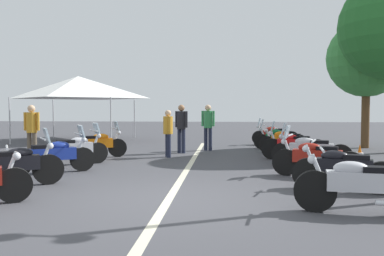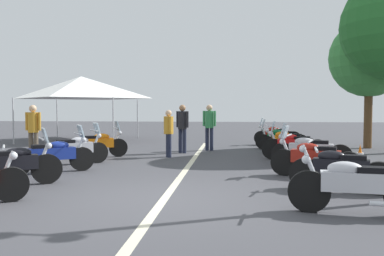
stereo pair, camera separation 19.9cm
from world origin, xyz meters
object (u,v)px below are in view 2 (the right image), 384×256
object	(u,v)px
motorcycle_right_row_1	(340,169)
traffic_cone_0	(360,156)
motorcycle_right_row_3	(310,150)
motorcycle_right_row_4	(294,145)
motorcycle_right_row_5	(287,141)
bystander_2	(33,127)
motorcycle_right_row_2	(314,158)
motorcycle_right_row_7	(277,135)
motorcycle_left_row_1	(11,164)
motorcycle_left_row_4	(97,144)
motorcycle_right_row_6	(281,138)
roadside_tree_1	(369,58)
bystander_4	(209,124)
event_tent	(81,88)
bystander_1	(169,130)
motorcycle_left_row_3	(75,149)
bystander_3	(182,125)
motorcycle_left_row_2	(53,155)
motorcycle_right_row_0	(356,185)

from	to	relation	value
motorcycle_right_row_1	traffic_cone_0	distance (m)	4.00
motorcycle_right_row_3	motorcycle_right_row_4	distance (m)	1.50
motorcycle_right_row_5	bystander_2	size ratio (longest dim) A/B	1.10
motorcycle_right_row_2	motorcycle_right_row_7	size ratio (longest dim) A/B	1.01
motorcycle_left_row_1	motorcycle_left_row_4	size ratio (longest dim) A/B	0.98
motorcycle_right_row_5	motorcycle_right_row_6	distance (m)	1.59
traffic_cone_0	roadside_tree_1	distance (m)	6.49
motorcycle_left_row_1	motorcycle_right_row_2	world-z (taller)	motorcycle_left_row_1
motorcycle_right_row_1	bystander_4	size ratio (longest dim) A/B	1.10
bystander_2	event_tent	distance (m)	7.53
motorcycle_left_row_1	motorcycle_right_row_7	bearing A→B (deg)	23.39
bystander_1	motorcycle_left_row_3	bearing A→B (deg)	-162.37
motorcycle_right_row_7	event_tent	distance (m)	9.82
traffic_cone_0	motorcycle_right_row_1	bearing A→B (deg)	157.77
motorcycle_right_row_4	bystander_2	distance (m)	8.27
motorcycle_right_row_6	motorcycle_right_row_7	distance (m)	1.81
motorcycle_right_row_6	motorcycle_left_row_1	bearing A→B (deg)	60.41
motorcycle_right_row_6	event_tent	world-z (taller)	event_tent
motorcycle_right_row_3	motorcycle_right_row_6	size ratio (longest dim) A/B	1.04
motorcycle_right_row_7	event_tent	world-z (taller)	event_tent
motorcycle_left_row_3	traffic_cone_0	size ratio (longest dim) A/B	2.74
motorcycle_right_row_4	motorcycle_right_row_5	distance (m)	1.66
motorcycle_right_row_1	motorcycle_right_row_6	xyz separation A→B (m)	(8.03, 0.17, 0.00)
motorcycle_right_row_4	traffic_cone_0	world-z (taller)	motorcycle_right_row_4
bystander_3	motorcycle_left_row_3	bearing A→B (deg)	169.05
bystander_2	bystander_1	bearing A→B (deg)	-72.86
motorcycle_left_row_2	motorcycle_right_row_5	bearing A→B (deg)	0.37
motorcycle_right_row_2	motorcycle_right_row_5	size ratio (longest dim) A/B	1.07
motorcycle_right_row_1	motorcycle_right_row_4	world-z (taller)	motorcycle_right_row_4
motorcycle_right_row_5	bystander_1	distance (m)	4.26
motorcycle_right_row_4	motorcycle_right_row_5	world-z (taller)	motorcycle_right_row_4
bystander_2	motorcycle_right_row_3	bearing A→B (deg)	-91.93
motorcycle_right_row_1	motorcycle_right_row_2	size ratio (longest dim) A/B	0.95
motorcycle_right_row_6	roadside_tree_1	distance (m)	4.87
traffic_cone_0	motorcycle_right_row_5	bearing A→B (deg)	31.38
motorcycle_right_row_5	motorcycle_left_row_3	bearing A→B (deg)	49.18
bystander_4	motorcycle_left_row_1	bearing A→B (deg)	168.71
motorcycle_left_row_3	bystander_3	xyz separation A→B (m)	(3.28, -2.74, 0.57)
motorcycle_left_row_4	motorcycle_right_row_3	size ratio (longest dim) A/B	0.88
motorcycle_right_row_4	motorcycle_right_row_6	size ratio (longest dim) A/B	0.99
motorcycle_right_row_7	traffic_cone_0	xyz separation A→B (m)	(-6.14, -1.65, -0.17)
motorcycle_left_row_1	event_tent	distance (m)	12.17
motorcycle_left_row_2	motorcycle_right_row_2	size ratio (longest dim) A/B	0.89
motorcycle_right_row_3	roadside_tree_1	distance (m)	7.29
motorcycle_right_row_4	bystander_3	bearing A→B (deg)	-12.98
motorcycle_right_row_0	roadside_tree_1	bearing A→B (deg)	-99.88
motorcycle_left_row_2	motorcycle_right_row_5	xyz separation A→B (m)	(4.79, -6.44, -0.01)
motorcycle_right_row_6	motorcycle_left_row_3	bearing A→B (deg)	46.11
roadside_tree_1	motorcycle_left_row_4	bearing A→B (deg)	112.62
motorcycle_left_row_3	roadside_tree_1	xyz separation A→B (m)	(5.79, -10.02, 3.18)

